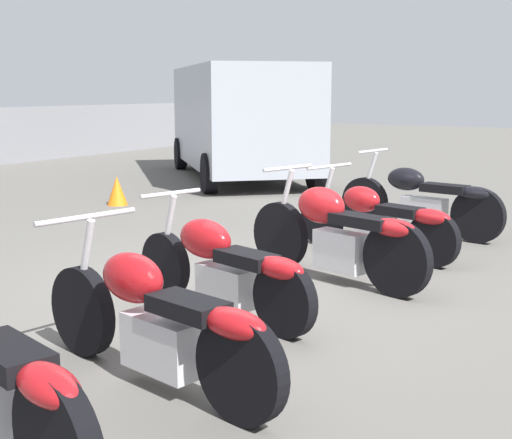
{
  "coord_description": "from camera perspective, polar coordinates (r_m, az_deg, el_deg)",
  "views": [
    {
      "loc": [
        -5.27,
        -3.24,
        1.76
      ],
      "look_at": [
        0.0,
        -0.16,
        0.65
      ],
      "focal_mm": 50.0,
      "sensor_mm": 36.0,
      "label": 1
    }
  ],
  "objects": [
    {
      "name": "traffic_cone_near",
      "position": [
        11.25,
        -11.06,
        2.28
      ],
      "size": [
        0.32,
        0.32,
        0.45
      ],
      "color": "orange",
      "rests_on": "ground_plane"
    },
    {
      "name": "motorcycle_slot_4",
      "position": [
        7.71,
        9.8,
        -0.15
      ],
      "size": [
        0.87,
        2.0,
        0.93
      ],
      "rotation": [
        0.0,
        0.0,
        -0.27
      ],
      "color": "black",
      "rests_on": "ground_plane"
    },
    {
      "name": "motorcycle_slot_2",
      "position": [
        5.59,
        -2.68,
        -3.81
      ],
      "size": [
        0.81,
        1.94,
        0.93
      ],
      "rotation": [
        0.0,
        0.0,
        -0.28
      ],
      "color": "black",
      "rests_on": "ground_plane"
    },
    {
      "name": "motorcycle_slot_3",
      "position": [
        6.61,
        6.51,
        -1.13
      ],
      "size": [
        0.83,
        2.02,
        1.03
      ],
      "rotation": [
        0.0,
        0.0,
        -0.28
      ],
      "color": "black",
      "rests_on": "ground_plane"
    },
    {
      "name": "motorcycle_slot_1",
      "position": [
        4.31,
        -7.93,
        -8.05
      ],
      "size": [
        0.81,
        2.06,
        0.97
      ],
      "rotation": [
        0.0,
        0.0,
        -0.22
      ],
      "color": "black",
      "rests_on": "ground_plane"
    },
    {
      "name": "parked_van",
      "position": [
        14.36,
        -1.28,
        8.21
      ],
      "size": [
        5.15,
        5.02,
        2.22
      ],
      "rotation": [
        0.0,
        0.0,
        -0.81
      ],
      "color": "#999EA8",
      "rests_on": "ground_plane"
    },
    {
      "name": "ground_plane",
      "position": [
        6.43,
        -1.26,
        -5.57
      ],
      "size": [
        60.0,
        60.0,
        0.0
      ],
      "primitive_type": "plane",
      "color": "#5B5954"
    },
    {
      "name": "motorcycle_slot_5",
      "position": [
        8.96,
        13.18,
        1.45
      ],
      "size": [
        0.73,
        2.17,
        1.01
      ],
      "rotation": [
        0.0,
        0.0,
        -0.18
      ],
      "color": "black",
      "rests_on": "ground_plane"
    }
  ]
}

